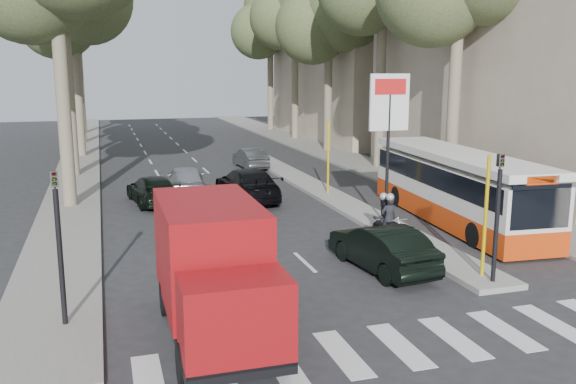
% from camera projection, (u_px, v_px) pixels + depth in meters
% --- Properties ---
extents(ground, '(120.00, 120.00, 0.00)m').
position_uv_depth(ground, '(359.00, 281.00, 16.85)').
color(ground, '#28282B').
rests_on(ground, ground).
extents(sidewalk_right, '(3.20, 70.00, 0.12)m').
position_uv_depth(sidewalk_right, '(328.00, 152.00, 42.75)').
color(sidewalk_right, gray).
rests_on(sidewalk_right, ground).
extents(median_left, '(2.40, 64.00, 0.12)m').
position_uv_depth(median_left, '(81.00, 156.00, 40.78)').
color(median_left, gray).
rests_on(median_left, ground).
extents(traffic_island, '(1.50, 26.00, 0.16)m').
position_uv_depth(traffic_island, '(328.00, 195.00, 28.08)').
color(traffic_island, gray).
rests_on(traffic_island, ground).
extents(building_near, '(11.00, 18.00, 18.00)m').
position_uv_depth(building_near, '(550.00, 4.00, 30.79)').
color(building_near, '#B9A793').
rests_on(building_near, ground).
extents(building_far, '(11.00, 20.00, 16.00)m').
position_uv_depth(building_far, '(368.00, 43.00, 51.61)').
color(building_far, '#B7A88E').
rests_on(building_far, ground).
extents(billboard, '(1.50, 12.10, 5.60)m').
position_uv_depth(billboard, '(389.00, 128.00, 21.74)').
color(billboard, yellow).
rests_on(billboard, ground).
extents(traffic_light_island, '(0.16, 0.41, 3.60)m').
position_uv_depth(traffic_light_island, '(499.00, 196.00, 15.89)').
color(traffic_light_island, black).
rests_on(traffic_light_island, ground).
extents(traffic_light_left, '(0.16, 0.41, 3.60)m').
position_uv_depth(traffic_light_left, '(58.00, 221.00, 13.24)').
color(traffic_light_left, black).
rests_on(traffic_light_left, ground).
extents(tree_l_c, '(7.40, 7.20, 13.71)m').
position_uv_depth(tree_l_c, '(74.00, 1.00, 38.99)').
color(tree_l_c, '#6B604C').
rests_on(tree_l_c, ground).
extents(tree_l_e, '(7.40, 7.20, 14.49)m').
position_uv_depth(tree_l_e, '(78.00, 12.00, 53.80)').
color(tree_l_e, '#6B604C').
rests_on(tree_l_e, ground).
extents(tree_r_c, '(7.40, 7.20, 13.32)m').
position_uv_depth(tree_r_c, '(330.00, 12.00, 42.02)').
color(tree_r_c, '#6B604C').
rests_on(tree_r_c, ground).
extents(tree_r_d, '(7.40, 7.20, 14.88)m').
position_uv_depth(tree_r_d, '(296.00, 3.00, 49.28)').
color(tree_r_d, '#6B604C').
rests_on(tree_r_d, ground).
extents(tree_r_e, '(7.40, 7.20, 14.10)m').
position_uv_depth(tree_r_e, '(271.00, 19.00, 56.94)').
color(tree_r_e, '#6B604C').
rests_on(tree_r_e, ground).
extents(silver_hatchback, '(1.79, 4.27, 1.44)m').
position_uv_depth(silver_hatchback, '(239.00, 274.00, 15.21)').
color(silver_hatchback, gray).
rests_on(silver_hatchback, ground).
extents(dark_hatchback, '(1.90, 4.20, 1.34)m').
position_uv_depth(dark_hatchback, '(382.00, 248.00, 17.64)').
color(dark_hatchback, black).
rests_on(dark_hatchback, ground).
extents(queue_car_a, '(2.48, 4.74, 1.27)m').
position_uv_depth(queue_car_a, '(204.00, 211.00, 22.40)').
color(queue_car_a, '#4D5055').
rests_on(queue_car_a, ground).
extents(queue_car_b, '(2.23, 5.11, 1.46)m').
position_uv_depth(queue_car_b, '(247.00, 184.00, 27.08)').
color(queue_car_b, black).
rests_on(queue_car_b, ground).
extents(queue_car_c, '(2.14, 4.42, 1.46)m').
position_uv_depth(queue_car_c, '(186.00, 181.00, 28.04)').
color(queue_car_c, '#A8A9B0').
rests_on(queue_car_c, ground).
extents(queue_car_d, '(1.49, 3.72, 1.20)m').
position_uv_depth(queue_car_d, '(250.00, 158.00, 36.13)').
color(queue_car_d, '#474A4E').
rests_on(queue_car_d, ground).
extents(queue_car_e, '(2.24, 4.40, 1.22)m').
position_uv_depth(queue_car_e, '(153.00, 190.00, 26.43)').
color(queue_car_e, black).
rests_on(queue_car_e, ground).
extents(red_truck, '(2.12, 5.44, 2.89)m').
position_uv_depth(red_truck, '(214.00, 268.00, 13.10)').
color(red_truck, black).
rests_on(red_truck, ground).
extents(city_bus, '(3.01, 10.52, 2.74)m').
position_uv_depth(city_bus, '(456.00, 185.00, 23.12)').
color(city_bus, red).
rests_on(city_bus, ground).
extents(motorcycle, '(0.79, 2.05, 1.75)m').
position_uv_depth(motorcycle, '(386.00, 220.00, 20.39)').
color(motorcycle, black).
rests_on(motorcycle, ground).
extents(pedestrian_near, '(1.11, 1.11, 1.79)m').
position_uv_depth(pedestrian_near, '(490.00, 182.00, 26.02)').
color(pedestrian_near, '#433753').
rests_on(pedestrian_near, sidewalk_right).
extents(pedestrian_far, '(1.04, 0.48, 1.60)m').
position_uv_depth(pedestrian_far, '(400.00, 171.00, 29.54)').
color(pedestrian_far, '#685A4E').
rests_on(pedestrian_far, sidewalk_right).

